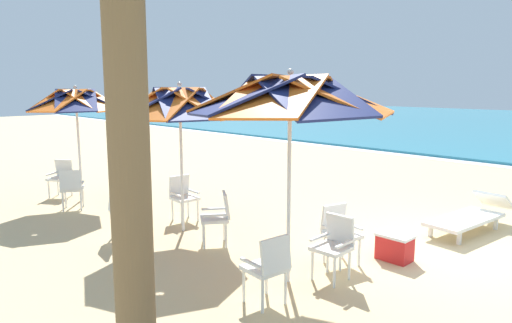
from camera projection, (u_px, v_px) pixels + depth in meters
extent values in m
plane|color=#D3B784|center=(444.00, 251.00, 7.11)|extent=(80.00, 80.00, 0.00)
cylinder|color=silver|center=(289.00, 197.00, 5.82)|extent=(0.05, 0.05, 2.32)
cube|color=orange|center=(339.00, 95.00, 5.36)|extent=(1.45, 1.37, 0.51)
cube|color=navy|center=(333.00, 95.00, 5.83)|extent=(1.36, 1.47, 0.51)
cube|color=orange|center=(305.00, 94.00, 6.16)|extent=(1.37, 1.45, 0.51)
cube|color=navy|center=(270.00, 94.00, 6.17)|extent=(1.47, 1.36, 0.51)
cube|color=orange|center=(245.00, 94.00, 5.84)|extent=(1.45, 1.37, 0.51)
cube|color=navy|center=(243.00, 95.00, 5.38)|extent=(1.36, 1.47, 0.51)
cube|color=orange|center=(272.00, 96.00, 5.04)|extent=(1.37, 1.45, 0.51)
cube|color=navy|center=(314.00, 96.00, 5.03)|extent=(1.47, 1.36, 0.51)
sphere|color=silver|center=(290.00, 72.00, 5.56)|extent=(0.08, 0.08, 0.08)
cube|color=white|center=(331.00, 248.00, 5.99)|extent=(0.45, 0.45, 0.05)
cube|color=white|center=(340.00, 229.00, 6.09)|extent=(0.42, 0.11, 0.40)
cube|color=white|center=(344.00, 244.00, 5.83)|extent=(0.05, 0.40, 0.03)
cube|color=white|center=(319.00, 237.00, 6.11)|extent=(0.05, 0.40, 0.03)
cylinder|color=white|center=(334.00, 272.00, 5.78)|extent=(0.04, 0.04, 0.41)
cylinder|color=white|center=(312.00, 265.00, 6.02)|extent=(0.04, 0.04, 0.41)
cylinder|color=white|center=(349.00, 265.00, 6.03)|extent=(0.04, 0.04, 0.41)
cylinder|color=white|center=(328.00, 258.00, 6.27)|extent=(0.04, 0.04, 0.41)
cube|color=white|center=(265.00, 268.00, 5.34)|extent=(0.48, 0.48, 0.05)
cube|color=white|center=(276.00, 255.00, 5.15)|extent=(0.14, 0.43, 0.40)
cube|color=white|center=(251.00, 263.00, 5.20)|extent=(0.40, 0.08, 0.03)
cube|color=white|center=(277.00, 255.00, 5.45)|extent=(0.40, 0.08, 0.03)
cylinder|color=white|center=(244.00, 285.00, 5.41)|extent=(0.04, 0.04, 0.41)
cylinder|color=white|center=(266.00, 278.00, 5.62)|extent=(0.04, 0.04, 0.41)
cylinder|color=white|center=(262.00, 296.00, 5.14)|extent=(0.04, 0.04, 0.41)
cylinder|color=white|center=(285.00, 287.00, 5.35)|extent=(0.04, 0.04, 0.41)
cube|color=white|center=(342.00, 235.00, 6.51)|extent=(0.53, 0.53, 0.05)
cube|color=white|center=(334.00, 217.00, 6.65)|extent=(0.20, 0.43, 0.40)
cube|color=white|center=(353.00, 226.00, 6.59)|extent=(0.39, 0.14, 0.03)
cube|color=white|center=(331.00, 230.00, 6.40)|extent=(0.39, 0.14, 0.03)
cylinder|color=white|center=(359.00, 252.00, 6.49)|extent=(0.04, 0.04, 0.41)
cylinder|color=white|center=(340.00, 257.00, 6.31)|extent=(0.04, 0.04, 0.41)
cylinder|color=white|center=(343.00, 245.00, 6.79)|extent=(0.04, 0.04, 0.41)
cylinder|color=white|center=(324.00, 249.00, 6.61)|extent=(0.04, 0.04, 0.41)
cylinder|color=silver|center=(182.00, 173.00, 7.95)|extent=(0.05, 0.05, 2.12)
cube|color=orange|center=(207.00, 103.00, 7.53)|extent=(1.23, 1.18, 0.53)
cube|color=navy|center=(210.00, 102.00, 7.94)|extent=(1.18, 1.24, 0.53)
cube|color=orange|center=(196.00, 102.00, 8.24)|extent=(1.18, 1.23, 0.53)
cube|color=navy|center=(173.00, 102.00, 8.24)|extent=(1.24, 1.18, 0.53)
cube|color=orange|center=(154.00, 102.00, 7.96)|extent=(1.23, 1.18, 0.53)
cube|color=navy|center=(148.00, 103.00, 7.55)|extent=(1.18, 1.24, 0.53)
cube|color=orange|center=(161.00, 104.00, 7.26)|extent=(1.18, 1.23, 0.53)
cube|color=navy|center=(187.00, 104.00, 7.25)|extent=(1.24, 1.18, 0.53)
sphere|color=silver|center=(179.00, 84.00, 7.69)|extent=(0.08, 0.08, 0.08)
cube|color=white|center=(126.00, 212.00, 7.70)|extent=(0.50, 0.50, 0.05)
cube|color=white|center=(114.00, 201.00, 7.55)|extent=(0.43, 0.16, 0.40)
cube|color=white|center=(122.00, 204.00, 7.84)|extent=(0.10, 0.40, 0.03)
cube|color=white|center=(130.00, 209.00, 7.52)|extent=(0.10, 0.40, 0.03)
cylinder|color=white|center=(133.00, 221.00, 7.98)|extent=(0.04, 0.04, 0.41)
cylinder|color=white|center=(141.00, 226.00, 7.70)|extent=(0.04, 0.04, 0.41)
cylinder|color=white|center=(113.00, 225.00, 7.78)|extent=(0.04, 0.04, 0.41)
cylinder|color=white|center=(120.00, 230.00, 7.50)|extent=(0.04, 0.04, 0.41)
cube|color=white|center=(185.00, 198.00, 8.66)|extent=(0.48, 0.48, 0.05)
cube|color=white|center=(179.00, 185.00, 8.78)|extent=(0.13, 0.42, 0.40)
cube|color=white|center=(194.00, 191.00, 8.77)|extent=(0.40, 0.07, 0.03)
cube|color=white|center=(175.00, 194.00, 8.52)|extent=(0.40, 0.07, 0.03)
cylinder|color=white|center=(198.00, 210.00, 8.68)|extent=(0.04, 0.04, 0.41)
cylinder|color=white|center=(182.00, 214.00, 8.46)|extent=(0.04, 0.04, 0.41)
cylinder|color=white|center=(188.00, 207.00, 8.95)|extent=(0.04, 0.04, 0.41)
cylinder|color=white|center=(172.00, 210.00, 8.72)|extent=(0.04, 0.04, 0.41)
cube|color=white|center=(214.00, 219.00, 7.33)|extent=(0.61, 0.61, 0.05)
cube|color=white|center=(226.00, 205.00, 7.33)|extent=(0.40, 0.32, 0.40)
cube|color=white|center=(215.00, 216.00, 7.12)|extent=(0.26, 0.35, 0.03)
cube|color=white|center=(213.00, 209.00, 7.51)|extent=(0.26, 0.35, 0.03)
cylinder|color=white|center=(204.00, 236.00, 7.17)|extent=(0.04, 0.04, 0.41)
cylinder|color=white|center=(203.00, 230.00, 7.51)|extent=(0.04, 0.04, 0.41)
cylinder|color=white|center=(226.00, 235.00, 7.23)|extent=(0.04, 0.04, 0.41)
cylinder|color=white|center=(224.00, 229.00, 7.57)|extent=(0.04, 0.04, 0.41)
cylinder|color=silver|center=(79.00, 154.00, 10.13)|extent=(0.05, 0.05, 2.13)
cube|color=orange|center=(94.00, 100.00, 9.73)|extent=(1.17, 1.12, 0.48)
cube|color=navy|center=(100.00, 100.00, 10.12)|extent=(1.11, 1.18, 0.48)
cube|color=orange|center=(93.00, 99.00, 10.39)|extent=(1.12, 1.17, 0.48)
cube|color=navy|center=(76.00, 99.00, 10.40)|extent=(1.18, 1.11, 0.48)
cube|color=orange|center=(59.00, 100.00, 10.13)|extent=(1.17, 1.12, 0.48)
cube|color=navy|center=(51.00, 100.00, 9.75)|extent=(1.11, 1.18, 0.48)
cube|color=orange|center=(58.00, 101.00, 9.47)|extent=(1.12, 1.17, 0.48)
cube|color=navy|center=(76.00, 101.00, 9.46)|extent=(1.18, 1.11, 0.48)
sphere|color=silver|center=(75.00, 87.00, 9.88)|extent=(0.08, 0.08, 0.08)
cube|color=white|center=(72.00, 189.00, 9.48)|extent=(0.60, 0.60, 0.05)
cube|color=white|center=(70.00, 180.00, 9.25)|extent=(0.29, 0.41, 0.40)
cube|color=white|center=(62.00, 184.00, 9.41)|extent=(0.36, 0.23, 0.03)
cube|color=white|center=(82.00, 183.00, 9.51)|extent=(0.36, 0.23, 0.03)
cylinder|color=white|center=(66.00, 198.00, 9.64)|extent=(0.04, 0.04, 0.41)
cylinder|color=white|center=(83.00, 197.00, 9.73)|extent=(0.04, 0.04, 0.41)
cylinder|color=white|center=(63.00, 202.00, 9.31)|extent=(0.04, 0.04, 0.41)
cylinder|color=white|center=(81.00, 201.00, 9.39)|extent=(0.04, 0.04, 0.41)
cube|color=white|center=(60.00, 179.00, 10.52)|extent=(0.61, 0.61, 0.05)
cube|color=white|center=(64.00, 168.00, 10.68)|extent=(0.39, 0.32, 0.40)
cube|color=white|center=(67.00, 174.00, 10.47)|extent=(0.26, 0.34, 0.03)
cube|color=white|center=(51.00, 174.00, 10.54)|extent=(0.26, 0.34, 0.03)
cylinder|color=white|center=(63.00, 190.00, 10.36)|extent=(0.04, 0.04, 0.41)
cylinder|color=white|center=(49.00, 190.00, 10.42)|extent=(0.04, 0.04, 0.41)
cylinder|color=white|center=(71.00, 187.00, 10.70)|extent=(0.04, 0.04, 0.41)
cylinder|color=white|center=(58.00, 186.00, 10.76)|extent=(0.04, 0.04, 0.41)
cube|color=white|center=(465.00, 219.00, 7.95)|extent=(0.83, 1.76, 0.06)
cube|color=white|center=(494.00, 200.00, 8.56)|extent=(0.66, 0.55, 0.36)
cube|color=white|center=(459.00, 238.00, 7.39)|extent=(0.06, 0.06, 0.22)
cube|color=white|center=(431.00, 230.00, 7.79)|extent=(0.06, 0.06, 0.22)
cube|color=white|center=(496.00, 224.00, 8.16)|extent=(0.06, 0.06, 0.22)
cube|color=white|center=(468.00, 217.00, 8.56)|extent=(0.06, 0.06, 0.22)
cylinder|color=brown|center=(128.00, 136.00, 3.75)|extent=(0.35, 0.37, 4.32)
cube|color=red|center=(395.00, 248.00, 6.72)|extent=(0.48, 0.32, 0.36)
cube|color=white|center=(395.00, 235.00, 6.69)|extent=(0.50, 0.34, 0.04)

